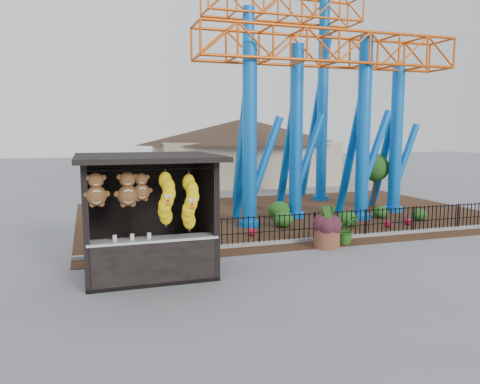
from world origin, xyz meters
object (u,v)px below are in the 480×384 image
object	(u,v)px
prize_booth	(148,217)
potted_plant	(345,229)
roller_coaster	(310,69)
terracotta_planter	(327,238)

from	to	relation	value
prize_booth	potted_plant	world-z (taller)	prize_booth
roller_coaster	potted_plant	distance (m)	8.49
terracotta_planter	prize_booth	bearing A→B (deg)	-168.44
roller_coaster	terracotta_planter	distance (m)	8.99
roller_coaster	potted_plant	size ratio (longest dim) A/B	11.34
terracotta_planter	potted_plant	distance (m)	0.89
terracotta_planter	potted_plant	size ratio (longest dim) A/B	0.86
terracotta_planter	potted_plant	xyz separation A→B (m)	(0.82, 0.29, 0.17)
prize_booth	roller_coaster	distance (m)	12.00
prize_booth	potted_plant	distance (m)	6.85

